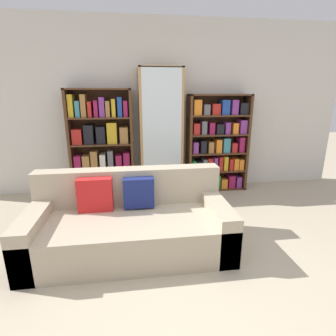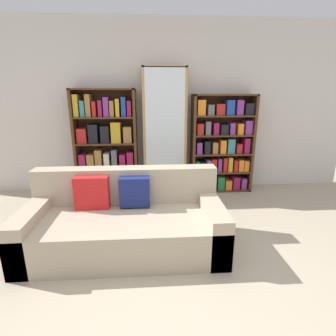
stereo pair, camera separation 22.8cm
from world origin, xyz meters
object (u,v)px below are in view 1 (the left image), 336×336
object	(u,v)px
couch	(130,224)
bookshelf_right	(217,145)
wine_bottle	(192,193)
bookshelf_left	(102,146)
display_cabinet	(161,133)

from	to	relation	value
couch	bookshelf_right	xyz separation A→B (m)	(1.45, 1.62, 0.48)
wine_bottle	bookshelf_left	bearing A→B (deg)	157.29
wine_bottle	display_cabinet	bearing A→B (deg)	126.37
bookshelf_left	display_cabinet	distance (m)	0.95
display_cabinet	couch	bearing A→B (deg)	-107.57
bookshelf_left	display_cabinet	xyz separation A→B (m)	(0.93, -0.02, 0.18)
couch	bookshelf_left	xyz separation A→B (m)	(-0.42, 1.62, 0.52)
bookshelf_left	wine_bottle	distance (m)	1.58
display_cabinet	wine_bottle	distance (m)	1.07
display_cabinet	wine_bottle	size ratio (longest dim) A/B	5.53
couch	bookshelf_left	distance (m)	1.76
bookshelf_left	display_cabinet	size ratio (longest dim) A/B	0.84
couch	wine_bottle	world-z (taller)	couch
display_cabinet	wine_bottle	bearing A→B (deg)	-53.63
bookshelf_right	display_cabinet	bearing A→B (deg)	-179.01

